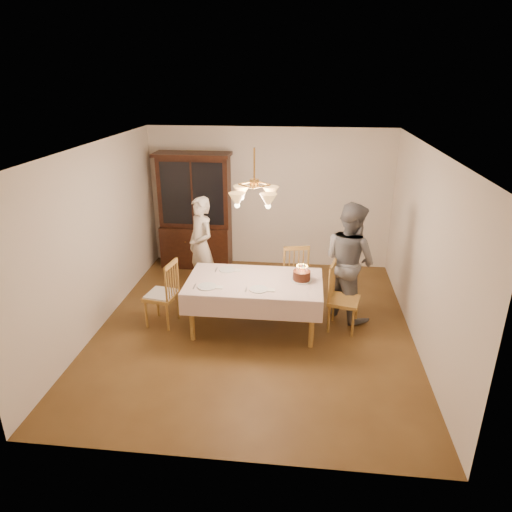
# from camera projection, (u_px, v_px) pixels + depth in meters

# --- Properties ---
(ground) EXTENTS (5.00, 5.00, 0.00)m
(ground) POSITION_uv_depth(u_px,v_px,m) (255.00, 327.00, 6.70)
(ground) COLOR #533617
(ground) RESTS_ON ground
(room_shell) EXTENTS (5.00, 5.00, 5.00)m
(room_shell) POSITION_uv_depth(u_px,v_px,m) (254.00, 225.00, 6.11)
(room_shell) COLOR white
(room_shell) RESTS_ON ground
(dining_table) EXTENTS (1.90, 1.10, 0.76)m
(dining_table) POSITION_uv_depth(u_px,v_px,m) (254.00, 285.00, 6.45)
(dining_table) COLOR olive
(dining_table) RESTS_ON ground
(china_hutch) EXTENTS (1.38, 0.54, 2.16)m
(china_hutch) POSITION_uv_depth(u_px,v_px,m) (195.00, 213.00, 8.53)
(china_hutch) COLOR black
(china_hutch) RESTS_ON ground
(chair_far_side) EXTENTS (0.52, 0.51, 1.00)m
(chair_far_side) POSITION_uv_depth(u_px,v_px,m) (294.00, 275.00, 7.37)
(chair_far_side) COLOR olive
(chair_far_side) RESTS_ON ground
(chair_left_end) EXTENTS (0.49, 0.50, 1.00)m
(chair_left_end) POSITION_uv_depth(u_px,v_px,m) (162.00, 296.00, 6.65)
(chair_left_end) COLOR olive
(chair_left_end) RESTS_ON ground
(chair_right_end) EXTENTS (0.51, 0.52, 1.00)m
(chair_right_end) POSITION_uv_depth(u_px,v_px,m) (343.00, 301.00, 6.52)
(chair_right_end) COLOR olive
(chair_right_end) RESTS_ON ground
(elderly_woman) EXTENTS (0.69, 0.71, 1.65)m
(elderly_woman) POSITION_uv_depth(u_px,v_px,m) (201.00, 246.00, 7.53)
(elderly_woman) COLOR white
(elderly_woman) RESTS_ON ground
(adult_in_grey) EXTENTS (1.07, 1.10, 1.78)m
(adult_in_grey) POSITION_uv_depth(u_px,v_px,m) (349.00, 261.00, 6.75)
(adult_in_grey) COLOR slate
(adult_in_grey) RESTS_ON ground
(birthday_cake) EXTENTS (0.30, 0.30, 0.23)m
(birthday_cake) POSITION_uv_depth(u_px,v_px,m) (302.00, 276.00, 6.39)
(birthday_cake) COLOR white
(birthday_cake) RESTS_ON dining_table
(place_setting_near_left) EXTENTS (0.40, 0.26, 0.02)m
(place_setting_near_left) POSITION_uv_depth(u_px,v_px,m) (208.00, 287.00, 6.22)
(place_setting_near_left) COLOR white
(place_setting_near_left) RESTS_ON dining_table
(place_setting_near_right) EXTENTS (0.40, 0.25, 0.02)m
(place_setting_near_right) POSITION_uv_depth(u_px,v_px,m) (260.00, 289.00, 6.14)
(place_setting_near_right) COLOR white
(place_setting_near_right) RESTS_ON dining_table
(place_setting_far_left) EXTENTS (0.38, 0.23, 0.02)m
(place_setting_far_left) POSITION_uv_depth(u_px,v_px,m) (228.00, 270.00, 6.75)
(place_setting_far_left) COLOR white
(place_setting_far_left) RESTS_ON dining_table
(chandelier) EXTENTS (0.62, 0.62, 0.73)m
(chandelier) POSITION_uv_depth(u_px,v_px,m) (254.00, 196.00, 5.97)
(chandelier) COLOR #BF8C3F
(chandelier) RESTS_ON ground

